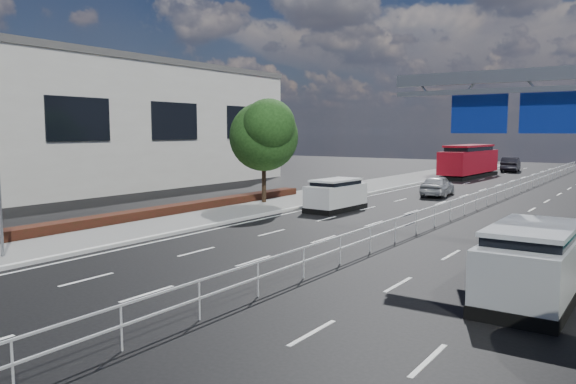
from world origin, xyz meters
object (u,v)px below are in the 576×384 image
Objects in this scene: white_minivan at (336,195)px; near_car_silver at (437,185)px; overhead_gantry at (575,103)px; silver_minivan at (532,264)px; red_bus at (469,160)px; near_car_dark at (511,164)px.

near_car_silver is at bearing 80.75° from white_minivan.
overhead_gantry is 2.00× the size of silver_minivan.
silver_minivan is at bearing -40.42° from white_minivan.
overhead_gantry is 2.29× the size of near_car_silver.
white_minivan is 0.39× the size of red_bus.
near_car_dark is at bearing 91.72° from white_minivan.
red_bus is at bearing 73.99° from near_car_dark.
overhead_gantry is 6.45m from silver_minivan.
white_minivan reaches higher than near_car_silver.
near_car_silver is at bearing 85.83° from near_car_dark.
near_car_silver is 28.92m from near_car_dark.
red_bus reaches higher than silver_minivan.
overhead_gantry reaches higher than white_minivan.
overhead_gantry is 2.32× the size of white_minivan.
near_car_dark is (-12.54, 47.69, -4.77)m from overhead_gantry.
near_car_silver is 0.88× the size of near_car_dark.
near_car_dark is 0.99× the size of silver_minivan.
white_minivan reaches higher than near_car_dark.
white_minivan is 29.02m from red_bus.
red_bus is (-0.76, 29.00, 0.80)m from white_minivan.
near_car_dark is (1.70, 10.69, -0.88)m from red_bus.
red_bus is at bearing 94.58° from white_minivan.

